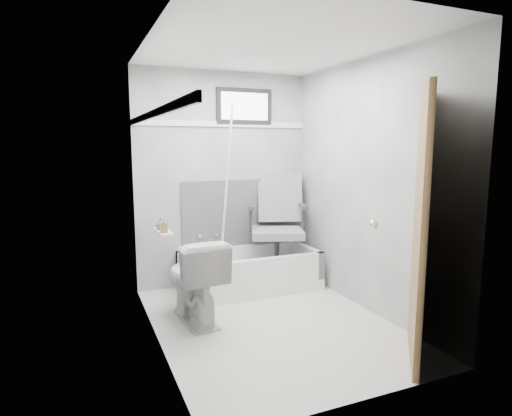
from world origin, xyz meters
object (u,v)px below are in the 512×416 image
office_chair (277,225)px  soap_bottle_a (164,226)px  door (481,232)px  bathtub (250,270)px  soap_bottle_b (161,224)px  toilet (194,280)px

office_chair → soap_bottle_a: (-1.45, -0.98, 0.27)m
office_chair → door: 2.30m
soap_bottle_a → door: bearing=-33.1°
bathtub → soap_bottle_b: soap_bottle_b is taller
office_chair → toilet: 1.33m
toilet → soap_bottle_a: bearing=42.3°
office_chair → toilet: (-1.13, -0.63, -0.32)m
soap_bottle_a → bathtub: bearing=40.8°
toilet → office_chair: bearing=-156.0°
office_chair → soap_bottle_a: 1.76m
door → office_chair: bearing=102.0°
bathtub → soap_bottle_b: (-1.11, -0.82, 0.75)m
soap_bottle_a → soap_bottle_b: size_ratio=1.19×
bathtub → office_chair: office_chair is taller
bathtub → toilet: toilet is taller
bathtub → soap_bottle_b: 1.57m
bathtub → toilet: 1.02m
soap_bottle_b → toilet: bearing=33.0°
bathtub → door: 2.48m
office_chair → toilet: size_ratio=1.49×
office_chair → soap_bottle_b: (-1.45, -0.84, 0.26)m
office_chair → door: (0.47, -2.23, 0.30)m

